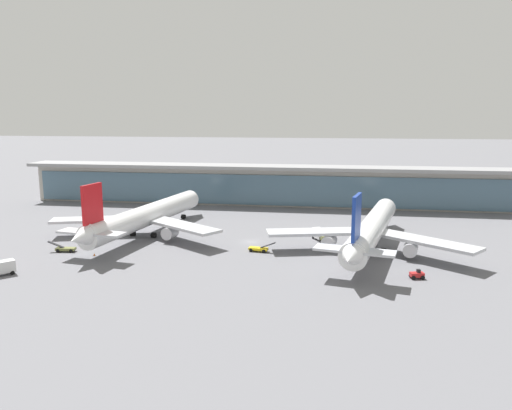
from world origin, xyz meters
The scene contains 9 objects.
ground_plane centered at (0.00, 0.00, 0.00)m, with size 1200.00×1200.00×0.00m, color slate.
airliner_left_stand centered at (-30.36, 2.52, 5.65)m, with size 51.21×67.22×17.93m.
airliner_centre_stand centered at (31.61, -4.03, 5.65)m, with size 50.65×66.82×17.93m.
service_truck_near_nose_red centered at (39.59, -24.73, 0.87)m, with size 3.16×2.29×2.05m.
service_truck_mid_apron_yellow centered at (3.87, -9.31, 0.81)m, with size 6.93×2.53×2.70m.
service_truck_by_tail_olive centered at (18.71, 4.26, 1.69)m, with size 5.45×7.53×3.10m.
service_truck_on_taxiway_olive centered at (-44.25, -16.84, 0.81)m, with size 6.92×2.43×2.70m.
terminal_building centered at (0.00, 55.41, 7.87)m, with size 191.49×12.80×15.20m.
safety_cone_alpha centered at (-35.30, -19.09, 0.32)m, with size 0.62×0.62×0.70m.
Camera 1 is at (21.54, -128.12, 33.94)m, focal length 34.81 mm.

